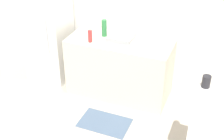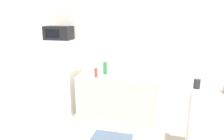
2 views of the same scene
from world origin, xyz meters
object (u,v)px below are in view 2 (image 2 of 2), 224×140
jar (197,84)px  microwave (59,33)px  bottle_tall (105,68)px  bottle_short (96,73)px  refrigerator (61,77)px

jar → microwave: bearing=156.3°
bottle_tall → jar: size_ratio=1.99×
bottle_short → bottle_tall: bearing=67.7°
bottle_tall → bottle_short: (-0.11, -0.26, -0.04)m
microwave → bottle_short: bearing=-14.7°
microwave → bottle_tall: (0.95, 0.04, -0.68)m
refrigerator → jar: 2.79m
refrigerator → microwave: microwave is taller
bottle_short → jar: bearing=-27.8°
bottle_short → jar: size_ratio=1.40×
bottle_tall → bottle_short: bearing=-112.3°
microwave → bottle_short: 1.13m
refrigerator → microwave: (-0.00, -0.00, 0.92)m
jar → refrigerator: bearing=156.3°
refrigerator → bottle_tall: size_ratio=6.27×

